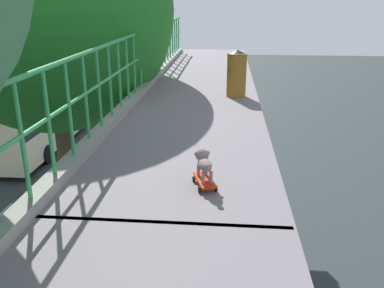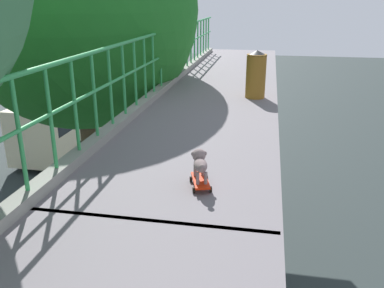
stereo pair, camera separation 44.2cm
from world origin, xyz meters
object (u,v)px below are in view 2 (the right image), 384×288
object	(u,v)px
city_bus	(81,110)
litter_bin	(256,74)
toy_skateboard	(200,181)
small_dog	(200,162)
car_silver_fifth	(51,227)

from	to	relation	value
city_bus	litter_bin	world-z (taller)	litter_bin
toy_skateboard	small_dog	bearing A→B (deg)	112.39
car_silver_fifth	small_dog	distance (m)	10.78
small_dog	city_bus	bearing A→B (deg)	119.91
car_silver_fifth	city_bus	size ratio (longest dim) A/B	0.35
city_bus	toy_skateboard	bearing A→B (deg)	-60.11
car_silver_fifth	toy_skateboard	world-z (taller)	toy_skateboard
litter_bin	city_bus	bearing A→B (deg)	128.55
city_bus	toy_skateboard	size ratio (longest dim) A/B	24.32
city_bus	litter_bin	xyz separation A→B (m)	(10.48, -13.15, 4.76)
car_silver_fifth	toy_skateboard	xyz separation A→B (m)	(6.21, -6.85, 5.39)
car_silver_fifth	litter_bin	distance (m)	9.15
toy_skateboard	litter_bin	world-z (taller)	litter_bin
small_dog	toy_skateboard	bearing A→B (deg)	-67.61
toy_skateboard	car_silver_fifth	bearing A→B (deg)	132.21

